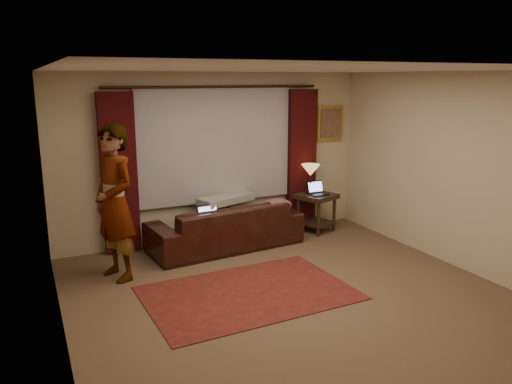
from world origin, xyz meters
The scene contains 20 objects.
floor centered at (0.00, 0.00, -0.01)m, with size 5.00×5.00×0.01m, color brown.
ceiling centered at (0.00, 0.00, 2.60)m, with size 5.00×5.00×0.02m, color silver.
wall_back centered at (0.00, 2.50, 1.30)m, with size 5.00×0.02×2.60m, color beige.
wall_front centered at (0.00, -2.50, 1.30)m, with size 5.00×0.02×2.60m, color beige.
wall_left centered at (-2.50, 0.00, 1.30)m, with size 0.02×5.00×2.60m, color beige.
wall_right centered at (2.50, 0.00, 1.30)m, with size 0.02×5.00×2.60m, color beige.
sheer_curtain centered at (0.00, 2.44, 1.50)m, with size 2.50×0.05×1.80m, color #A3A3AB.
drape_left centered at (-1.50, 2.39, 1.18)m, with size 0.50×0.14×2.30m, color #35090B.
drape_right centered at (1.50, 2.39, 1.18)m, with size 0.50×0.14×2.30m, color #35090B.
curtain_rod centered at (0.00, 2.39, 2.38)m, with size 0.04×0.04×3.40m, color black.
picture_frame centered at (2.10, 2.47, 1.75)m, with size 0.50×0.04×0.60m, color gold.
sofa centered at (-0.06, 1.95, 0.46)m, with size 2.30×0.99×0.93m, color black.
throw_blanket centered at (0.06, 2.20, 0.94)m, with size 0.90×0.36×0.11m, color #A09D98.
clothing_pile centered at (0.77, 1.87, 0.57)m, with size 0.50×0.39×0.21m, color #804C5A.
laptop_sofa centered at (-0.34, 1.78, 0.58)m, with size 0.32×0.35×0.24m, color black, non-canonical shape.
area_rug centered at (-0.43, 0.28, 0.01)m, with size 2.41×1.61×0.01m, color maroon.
end_table centered at (1.62, 2.07, 0.32)m, with size 0.55×0.55×0.64m, color black.
tiffany_lamp centered at (1.52, 2.13, 0.88)m, with size 0.31×0.31×0.49m, color olive, non-canonical shape.
laptop_table centered at (1.62, 2.01, 0.75)m, with size 0.30×0.33×0.22m, color black, non-canonical shape.
person centered at (-1.73, 1.44, 0.99)m, with size 0.58×0.58×1.97m, color #A09D98.
Camera 1 is at (-2.70, -4.76, 2.51)m, focal length 35.00 mm.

